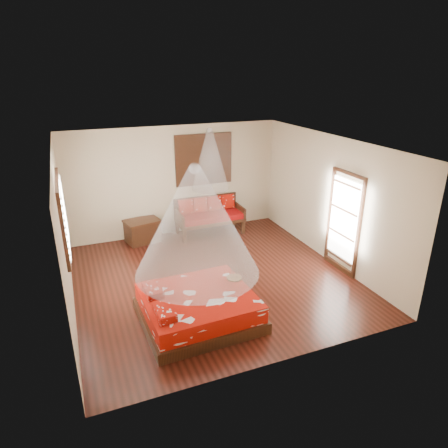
% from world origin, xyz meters
% --- Properties ---
extents(room, '(5.54, 5.54, 2.84)m').
position_xyz_m(room, '(0.00, 0.00, 1.40)').
color(room, black).
rests_on(room, ground).
extents(bed, '(1.98, 1.81, 0.63)m').
position_xyz_m(bed, '(-0.76, -1.28, 0.25)').
color(bed, black).
rests_on(bed, floor).
extents(daybed, '(1.74, 0.77, 0.94)m').
position_xyz_m(daybed, '(0.78, 2.38, 0.52)').
color(daybed, black).
rests_on(daybed, floor).
extents(storage_chest, '(0.94, 0.77, 0.57)m').
position_xyz_m(storage_chest, '(-0.97, 2.45, 0.29)').
color(storage_chest, black).
rests_on(storage_chest, floor).
extents(shutter_panel, '(1.52, 0.06, 1.32)m').
position_xyz_m(shutter_panel, '(0.78, 2.72, 1.90)').
color(shutter_panel, black).
rests_on(shutter_panel, wall_back).
extents(window_left, '(0.10, 1.74, 1.34)m').
position_xyz_m(window_left, '(-2.71, 0.20, 1.70)').
color(window_left, black).
rests_on(window_left, wall_left).
extents(glazed_door, '(0.08, 1.02, 2.16)m').
position_xyz_m(glazed_door, '(2.72, -0.60, 1.07)').
color(glazed_door, black).
rests_on(glazed_door, floor).
extents(wine_tray, '(0.28, 0.28, 0.22)m').
position_xyz_m(wine_tray, '(0.04, -1.00, 0.56)').
color(wine_tray, brown).
rests_on(wine_tray, bed).
extents(mosquito_net_main, '(2.05, 2.05, 1.80)m').
position_xyz_m(mosquito_net_main, '(-0.75, -1.28, 1.85)').
color(mosquito_net_main, white).
rests_on(mosquito_net_main, ceiling).
extents(mosquito_net_daybed, '(0.95, 0.95, 1.50)m').
position_xyz_m(mosquito_net_daybed, '(0.78, 2.25, 2.00)').
color(mosquito_net_daybed, white).
rests_on(mosquito_net_daybed, ceiling).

